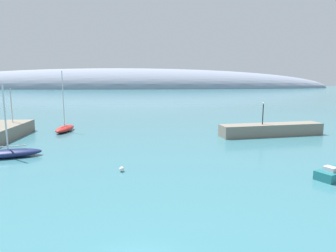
# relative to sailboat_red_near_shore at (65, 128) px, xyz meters

# --- Properties ---
(breakwater_rocks) EXTENTS (17.55, 6.03, 1.92)m
(breakwater_rocks) POSITION_rel_sailboat_red_near_shore_xyz_m (34.80, -5.19, 0.35)
(breakwater_rocks) COLOR gray
(breakwater_rocks) RESTS_ON ground
(distant_ridge) EXTENTS (365.04, 55.97, 33.42)m
(distant_ridge) POSITION_rel_sailboat_red_near_shore_xyz_m (-13.26, 208.35, -0.61)
(distant_ridge) COLOR gray
(distant_ridge) RESTS_ON ground
(sailboat_red_near_shore) EXTENTS (2.80, 6.52, 10.52)m
(sailboat_red_near_shore) POSITION_rel_sailboat_red_near_shore_xyz_m (0.00, 0.00, 0.00)
(sailboat_red_near_shore) COLOR red
(sailboat_red_near_shore) RESTS_ON water
(sailboat_navy_mid_mooring) EXTENTS (7.75, 4.41, 8.61)m
(sailboat_navy_mid_mooring) POSITION_rel_sailboat_red_near_shore_xyz_m (-1.76, -17.14, -0.05)
(sailboat_navy_mid_mooring) COLOR navy
(sailboat_navy_mid_mooring) RESTS_ON water
(sailboat_yellow_outer_mooring) EXTENTS (5.16, 6.36, 7.65)m
(sailboat_yellow_outer_mooring) POSITION_rel_sailboat_red_near_shore_xyz_m (-7.99, -1.81, -0.07)
(sailboat_yellow_outer_mooring) COLOR yellow
(sailboat_yellow_outer_mooring) RESTS_ON water
(motorboat_teal_foreground) EXTENTS (4.04, 3.21, 1.25)m
(motorboat_teal_foreground) POSITION_rel_sailboat_red_near_shore_xyz_m (32.38, -26.41, -0.14)
(motorboat_teal_foreground) COLOR #1E6B70
(motorboat_teal_foreground) RESTS_ON water
(mooring_buoy_white) EXTENTS (0.51, 0.51, 0.51)m
(mooring_buoy_white) POSITION_rel_sailboat_red_near_shore_xyz_m (12.26, -23.25, -0.35)
(mooring_buoy_white) COLOR silver
(mooring_buoy_white) RESTS_ON water
(harbor_lamp_post) EXTENTS (0.36, 0.36, 3.62)m
(harbor_lamp_post) POSITION_rel_sailboat_red_near_shore_xyz_m (33.12, -5.67, 3.58)
(harbor_lamp_post) COLOR black
(harbor_lamp_post) RESTS_ON breakwater_rocks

